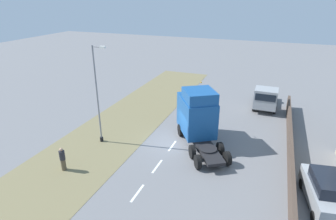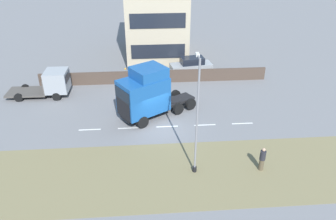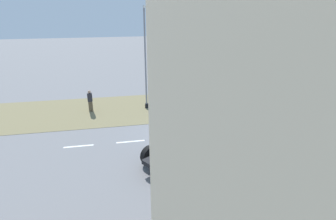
% 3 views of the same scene
% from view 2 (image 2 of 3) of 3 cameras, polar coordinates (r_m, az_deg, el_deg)
% --- Properties ---
extents(ground_plane, '(120.00, 120.00, 0.00)m').
position_cam_2_polar(ground_plane, '(27.34, -1.61, -2.95)').
color(ground_plane, slate).
rests_on(ground_plane, ground).
extents(grass_verge, '(7.00, 44.00, 0.01)m').
position_cam_2_polar(grass_verge, '(22.48, -0.79, -11.06)').
color(grass_verge, olive).
rests_on(grass_verge, ground).
extents(lane_markings, '(0.16, 14.60, 0.00)m').
position_cam_2_polar(lane_markings, '(27.38, -0.14, -2.89)').
color(lane_markings, white).
rests_on(lane_markings, ground).
extents(boundary_wall, '(0.25, 24.00, 1.36)m').
position_cam_2_polar(boundary_wall, '(35.01, -2.39, 5.83)').
color(boundary_wall, '#4C3D33').
rests_on(boundary_wall, ground).
extents(building_block, '(10.49, 7.16, 12.87)m').
position_cam_2_polar(building_block, '(41.73, -2.18, 17.18)').
color(building_block, '#C1B293').
rests_on(building_block, ground).
extents(lorry_cab, '(5.76, 7.07, 4.76)m').
position_cam_2_polar(lorry_cab, '(27.60, -3.79, 2.84)').
color(lorry_cab, black).
rests_on(lorry_cab, ground).
extents(flatbed_truck, '(2.41, 6.01, 2.60)m').
position_cam_2_polar(flatbed_truck, '(33.77, -19.53, 4.49)').
color(flatbed_truck, '#999EA3').
rests_on(flatbed_truck, ground).
extents(parked_car, '(2.40, 4.78, 2.08)m').
position_cam_2_polar(parked_car, '(36.83, 4.06, 7.54)').
color(parked_car, '#9EA3A8').
rests_on(parked_car, ground).
extents(lamp_post, '(1.26, 0.28, 8.13)m').
position_cam_2_polar(lamp_post, '(20.59, 5.01, -2.15)').
color(lamp_post, black).
rests_on(lamp_post, ground).
extents(pedestrian, '(0.39, 0.39, 1.78)m').
position_cam_2_polar(pedestrian, '(23.19, 16.08, -8.24)').
color(pedestrian, brown).
rests_on(pedestrian, ground).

